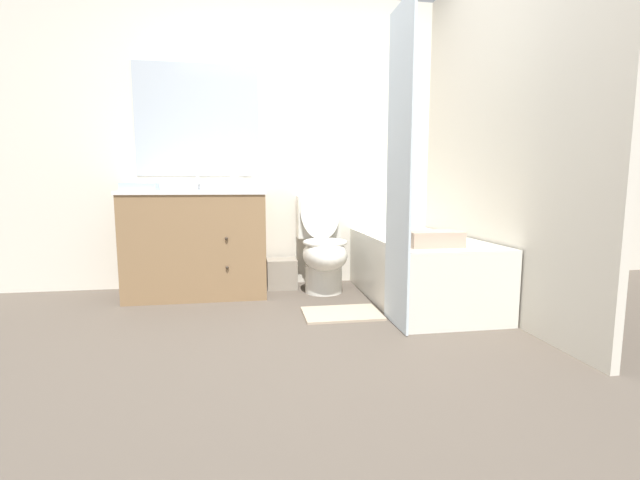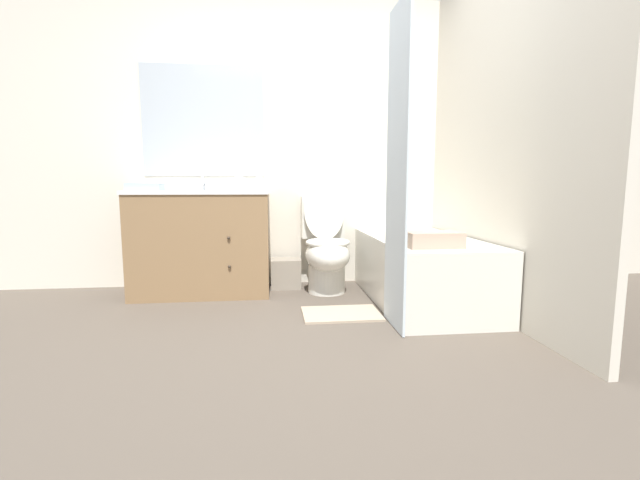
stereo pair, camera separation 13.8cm
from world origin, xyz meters
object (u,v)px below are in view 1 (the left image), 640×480
sink_faucet (199,186)px  bath_mat (342,313)px  bathtub (418,268)px  hand_towel_folded (140,187)px  tissue_box (235,184)px  wastebasket (282,274)px  vanity_cabinet (198,242)px  bath_towel_folded (433,239)px  soap_dispenser (255,183)px  toilet (323,248)px

sink_faucet → bath_mat: (1.03, -0.95, -0.87)m
bathtub → hand_towel_folded: bearing=172.4°
tissue_box → wastebasket: bearing=11.9°
sink_faucet → tissue_box: size_ratio=1.04×
wastebasket → sink_faucet: bearing=171.2°
vanity_cabinet → bath_towel_folded: (1.59, -0.94, 0.11)m
soap_dispenser → bath_mat: soap_dispenser is taller
sink_faucet → hand_towel_folded: size_ratio=0.56×
sink_faucet → bath_towel_folded: sink_faucet is taller
toilet → hand_towel_folded: bearing=-175.4°
bath_towel_folded → toilet: bearing=123.5°
soap_dispenser → bath_mat: size_ratio=0.27×
bathtub → hand_towel_folded: 2.19m
vanity_cabinet → sink_faucet: size_ratio=7.70×
bath_mat → vanity_cabinet: bearing=144.2°
bath_towel_folded → tissue_box: bearing=143.2°
sink_faucet → bathtub: 1.93m
vanity_cabinet → tissue_box: 0.56m
vanity_cabinet → soap_dispenser: size_ratio=7.79×
vanity_cabinet → sink_faucet: sink_faucet is taller
hand_towel_folded → toilet: bearing=4.6°
soap_dispenser → toilet: bearing=-12.5°
soap_dispenser → bath_mat: bearing=-54.9°
bath_towel_folded → bathtub: bearing=78.0°
vanity_cabinet → bath_mat: 1.34m
vanity_cabinet → toilet: (1.01, -0.07, -0.07)m
sink_faucet → bathtub: bearing=-21.4°
toilet → soap_dispenser: 0.78m
sink_faucet → bathtub: sink_faucet is taller
toilet → wastebasket: (-0.33, 0.17, -0.24)m
vanity_cabinet → bath_towel_folded: 1.85m
wastebasket → bath_towel_folded: 1.44m
vanity_cabinet → sink_faucet: 0.50m
toilet → vanity_cabinet: bearing=176.3°
toilet → soap_dispenser: (-0.54, 0.12, 0.54)m
soap_dispenser → tissue_box: bearing=-169.1°
sink_faucet → bath_towel_folded: size_ratio=0.41×
vanity_cabinet → wastebasket: vanity_cabinet is taller
soap_dispenser → hand_towel_folded: bearing=-164.6°
toilet → soap_dispenser: bearing=167.5°
wastebasket → soap_dispenser: size_ratio=1.82×
vanity_cabinet → soap_dispenser: bearing=6.7°
tissue_box → bath_towel_folded: (1.29, -0.96, -0.36)m
soap_dispenser → sink_faucet: bearing=161.8°
bathtub → sink_faucet: bearing=158.6°
bath_towel_folded → soap_dispenser: bearing=138.4°
hand_towel_folded → bath_towel_folded: (1.97, -0.76, -0.33)m
sink_faucet → toilet: bearing=-15.2°
wastebasket → soap_dispenser: 0.81m
hand_towel_folded → bath_towel_folded: size_ratio=0.73×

